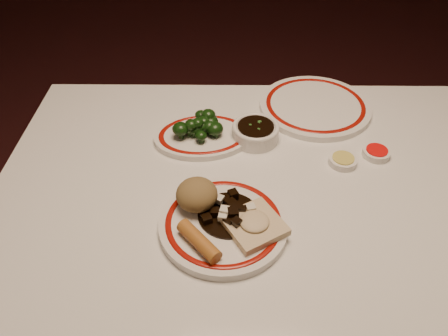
% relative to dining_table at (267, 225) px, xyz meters
% --- Properties ---
extents(dining_table, '(1.20, 0.90, 0.75)m').
position_rel_dining_table_xyz_m(dining_table, '(0.00, 0.00, 0.00)').
color(dining_table, white).
rests_on(dining_table, ground).
extents(main_plate, '(0.28, 0.28, 0.02)m').
position_rel_dining_table_xyz_m(main_plate, '(-0.10, -0.09, 0.10)').
color(main_plate, white).
rests_on(main_plate, dining_table).
extents(rice_mound, '(0.08, 0.08, 0.06)m').
position_rel_dining_table_xyz_m(rice_mound, '(-0.15, -0.04, 0.14)').
color(rice_mound, olive).
rests_on(rice_mound, main_plate).
extents(spring_roll, '(0.09, 0.10, 0.03)m').
position_rel_dining_table_xyz_m(spring_roll, '(-0.14, -0.15, 0.12)').
color(spring_roll, '#B16E2B').
rests_on(spring_roll, main_plate).
extents(fried_wonton, '(0.14, 0.14, 0.03)m').
position_rel_dining_table_xyz_m(fried_wonton, '(-0.04, -0.10, 0.12)').
color(fried_wonton, beige).
rests_on(fried_wonton, main_plate).
extents(stirfry_heap, '(0.12, 0.12, 0.03)m').
position_rel_dining_table_xyz_m(stirfry_heap, '(-0.09, -0.07, 0.12)').
color(stirfry_heap, black).
rests_on(stirfry_heap, main_plate).
extents(broccoli_plate, '(0.26, 0.24, 0.02)m').
position_rel_dining_table_xyz_m(broccoli_plate, '(-0.15, 0.20, 0.10)').
color(broccoli_plate, white).
rests_on(broccoli_plate, dining_table).
extents(broccoli_pile, '(0.12, 0.11, 0.05)m').
position_rel_dining_table_xyz_m(broccoli_pile, '(-0.15, 0.20, 0.13)').
color(broccoli_pile, '#23471C').
rests_on(broccoli_pile, broccoli_plate).
extents(soy_bowl, '(0.11, 0.11, 0.04)m').
position_rel_dining_table_xyz_m(soy_bowl, '(-0.02, 0.20, 0.11)').
color(soy_bowl, white).
rests_on(soy_bowl, dining_table).
extents(sweet_sour_dish, '(0.06, 0.06, 0.02)m').
position_rel_dining_table_xyz_m(sweet_sour_dish, '(0.26, 0.14, 0.10)').
color(sweet_sour_dish, white).
rests_on(sweet_sour_dish, dining_table).
extents(mustard_dish, '(0.06, 0.06, 0.02)m').
position_rel_dining_table_xyz_m(mustard_dish, '(0.17, 0.11, 0.10)').
color(mustard_dish, white).
rests_on(mustard_dish, dining_table).
extents(far_plate, '(0.32, 0.32, 0.02)m').
position_rel_dining_table_xyz_m(far_plate, '(0.14, 0.33, 0.10)').
color(far_plate, white).
rests_on(far_plate, dining_table).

